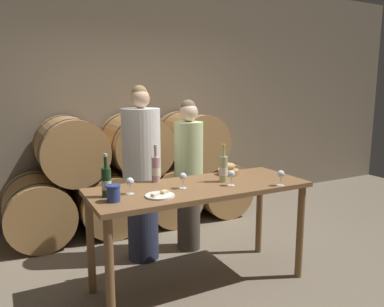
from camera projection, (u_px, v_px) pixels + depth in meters
name	position (u px, v px, depth m)	size (l,w,h in m)	color
ground_plane	(199.00, 284.00, 3.30)	(10.00, 10.00, 0.00)	#726654
stone_wall_back	(120.00, 96.00, 4.94)	(10.00, 0.12, 3.20)	#7F705B
barrel_stack	(136.00, 175.00, 4.64)	(3.04, 0.85, 1.39)	#A87A47
tasting_table	(200.00, 198.00, 3.16)	(1.85, 0.71, 0.90)	brown
person_left	(142.00, 174.00, 3.66)	(0.37, 0.37, 1.73)	#2D334C
person_right	(189.00, 174.00, 3.90)	(0.30, 0.30, 1.59)	#4C4238
wine_bottle_red	(106.00, 182.00, 2.79)	(0.07, 0.07, 0.33)	#193819
wine_bottle_white	(224.00, 169.00, 3.25)	(0.07, 0.07, 0.33)	#ADBC7F
wine_bottle_rose	(156.00, 169.00, 3.24)	(0.07, 0.07, 0.33)	#BC8E93
blue_crock	(113.00, 193.00, 2.69)	(0.10, 0.10, 0.12)	navy
bread_basket	(228.00, 170.00, 3.53)	(0.20, 0.20, 0.11)	#A87F4C
cheese_plate	(160.00, 195.00, 2.82)	(0.22, 0.22, 0.04)	white
wine_glass_far_left	(130.00, 182.00, 2.87)	(0.06, 0.06, 0.13)	white
wine_glass_left	(183.00, 177.00, 3.03)	(0.06, 0.06, 0.13)	white
wine_glass_center	(231.00, 175.00, 3.12)	(0.06, 0.06, 0.13)	white
wine_glass_right	(281.00, 175.00, 3.12)	(0.06, 0.06, 0.13)	white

